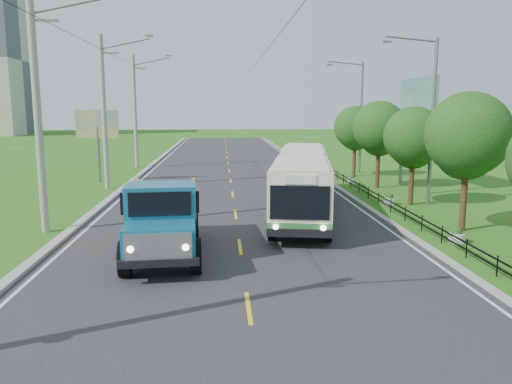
{
  "coord_description": "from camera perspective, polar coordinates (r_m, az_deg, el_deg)",
  "views": [
    {
      "loc": [
        -0.68,
        -12.6,
        5.25
      ],
      "look_at": [
        0.73,
        7.48,
        1.9
      ],
      "focal_mm": 35.0,
      "sensor_mm": 36.0,
      "label": 1
    }
  ],
  "objects": [
    {
      "name": "ground",
      "position": [
        13.66,
        -0.86,
        -13.15
      ],
      "size": [
        240.0,
        240.0,
        0.0
      ],
      "primitive_type": "plane",
      "color": "#246016",
      "rests_on": "ground"
    },
    {
      "name": "road",
      "position": [
        33.02,
        -2.78,
        0.31
      ],
      "size": [
        14.0,
        120.0,
        0.02
      ],
      "primitive_type": "cube",
      "color": "#28282B",
      "rests_on": "ground"
    },
    {
      "name": "curb_left",
      "position": [
        33.64,
        -15.13,
        0.27
      ],
      "size": [
        0.4,
        120.0,
        0.15
      ],
      "primitive_type": "cube",
      "color": "#9E9E99",
      "rests_on": "ground"
    },
    {
      "name": "curb_right",
      "position": [
        33.92,
        9.39,
        0.51
      ],
      "size": [
        0.3,
        120.0,
        0.1
      ],
      "primitive_type": "cube",
      "color": "#9E9E99",
      "rests_on": "ground"
    },
    {
      "name": "edge_line_left",
      "position": [
        33.55,
        -14.21,
        0.19
      ],
      "size": [
        0.12,
        120.0,
        0.0
      ],
      "primitive_type": "cube",
      "color": "silver",
      "rests_on": "road"
    },
    {
      "name": "edge_line_right",
      "position": [
        33.82,
        8.56,
        0.45
      ],
      "size": [
        0.12,
        120.0,
        0.0
      ],
      "primitive_type": "cube",
      "color": "silver",
      "rests_on": "road"
    },
    {
      "name": "centre_dash",
      "position": [
        13.65,
        -0.86,
        -13.06
      ],
      "size": [
        0.12,
        2.2,
        0.0
      ],
      "primitive_type": "cube",
      "color": "yellow",
      "rests_on": "road"
    },
    {
      "name": "railing_right",
      "position": [
        28.41,
        13.85,
        -0.86
      ],
      "size": [
        0.04,
        40.0,
        0.6
      ],
      "primitive_type": "cube",
      "color": "black",
      "rests_on": "ground"
    },
    {
      "name": "pole_near",
      "position": [
        22.89,
        -23.61,
        8.28
      ],
      "size": [
        3.51,
        0.32,
        10.0
      ],
      "color": "gray",
      "rests_on": "ground"
    },
    {
      "name": "pole_mid",
      "position": [
        34.44,
        -16.93,
        8.79
      ],
      "size": [
        3.51,
        0.32,
        10.0
      ],
      "color": "gray",
      "rests_on": "ground"
    },
    {
      "name": "pole_far",
      "position": [
        46.22,
        -13.62,
        9.0
      ],
      "size": [
        3.51,
        0.32,
        10.0
      ],
      "color": "gray",
      "rests_on": "ground"
    },
    {
      "name": "tree_third",
      "position": [
        23.3,
        23.01,
        5.6
      ],
      "size": [
        3.6,
        3.62,
        6.0
      ],
      "color": "#382314",
      "rests_on": "ground"
    },
    {
      "name": "tree_fourth",
      "position": [
        28.79,
        17.56,
        5.7
      ],
      "size": [
        3.24,
        3.31,
        5.4
      ],
      "color": "#382314",
      "rests_on": "ground"
    },
    {
      "name": "tree_fifth",
      "position": [
        34.42,
        13.92,
        6.85
      ],
      "size": [
        3.48,
        3.52,
        5.8
      ],
      "color": "#382314",
      "rests_on": "ground"
    },
    {
      "name": "tree_back",
      "position": [
        40.18,
        11.29,
        6.99
      ],
      "size": [
        3.3,
        3.36,
        5.5
      ],
      "color": "#382314",
      "rests_on": "ground"
    },
    {
      "name": "streetlight_mid",
      "position": [
        28.91,
        19.26,
        8.24
      ],
      "size": [
        3.02,
        0.2,
        9.07
      ],
      "color": "slate",
      "rests_on": "ground"
    },
    {
      "name": "streetlight_far",
      "position": [
        42.15,
        11.72,
        8.79
      ],
      "size": [
        3.02,
        0.2,
        9.07
      ],
      "color": "slate",
      "rests_on": "ground"
    },
    {
      "name": "planter_near",
      "position": [
        21.37,
        21.95,
        -4.68
      ],
      "size": [
        0.64,
        0.64,
        0.67
      ],
      "color": "silver",
      "rests_on": "ground"
    },
    {
      "name": "planter_mid",
      "position": [
        28.6,
        14.99,
        -0.87
      ],
      "size": [
        0.64,
        0.64,
        0.67
      ],
      "color": "silver",
      "rests_on": "ground"
    },
    {
      "name": "planter_far",
      "position": [
        36.16,
        10.91,
        1.39
      ],
      "size": [
        0.64,
        0.64,
        0.67
      ],
      "color": "silver",
      "rests_on": "ground"
    },
    {
      "name": "billboard_left",
      "position": [
        37.67,
        -17.68,
        6.91
      ],
      "size": [
        3.0,
        0.2,
        5.2
      ],
      "color": "slate",
      "rests_on": "ground"
    },
    {
      "name": "billboard_right",
      "position": [
        35.09,
        17.94,
        9.15
      ],
      "size": [
        0.24,
        6.0,
        7.3
      ],
      "color": "slate",
      "rests_on": "ground"
    },
    {
      "name": "bus",
      "position": [
        26.0,
        5.3,
        1.72
      ],
      "size": [
        5.04,
        15.44,
        2.94
      ],
      "rotation": [
        0.0,
        0.0,
        -0.17
      ],
      "color": "#2F753A",
      "rests_on": "ground"
    },
    {
      "name": "dump_truck",
      "position": [
        18.28,
        -10.6,
        -2.38
      ],
      "size": [
        2.94,
        6.68,
        2.74
      ],
      "rotation": [
        0.0,
        0.0,
        0.07
      ],
      "color": "#166386",
      "rests_on": "ground"
    }
  ]
}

